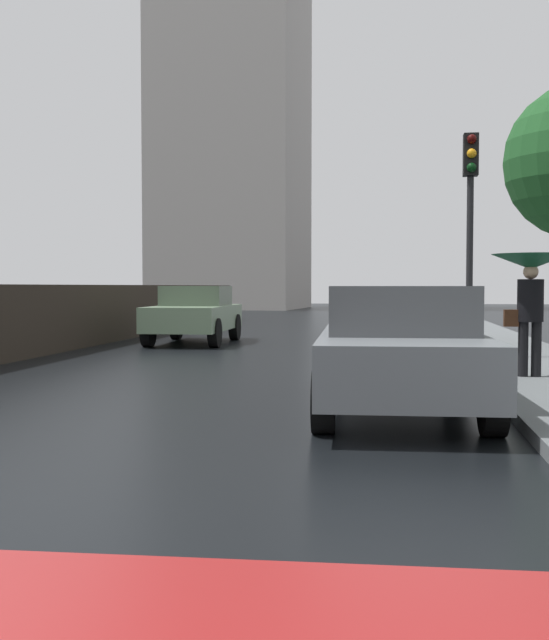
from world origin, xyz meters
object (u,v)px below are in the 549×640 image
pedestrian_with_umbrella_near (530,278)px  traffic_light (470,202)px  car_grey_near_kerb (399,348)px  car_green_mid_road (195,314)px

pedestrian_with_umbrella_near → traffic_light: (-0.54, 3.04, 1.40)m
car_grey_near_kerb → pedestrian_with_umbrella_near: 3.18m
traffic_light → car_green_mid_road: bearing=145.1°
car_grey_near_kerb → car_green_mid_road: 11.02m
car_grey_near_kerb → pedestrian_with_umbrella_near: pedestrian_with_umbrella_near is taller
car_grey_near_kerb → pedestrian_with_umbrella_near: (1.84, 2.46, 0.82)m
car_grey_near_kerb → traffic_light: bearing=74.1°
pedestrian_with_umbrella_near → traffic_light: bearing=-81.4°
pedestrian_with_umbrella_near → traffic_light: traffic_light is taller
car_grey_near_kerb → traffic_light: size_ratio=1.13×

